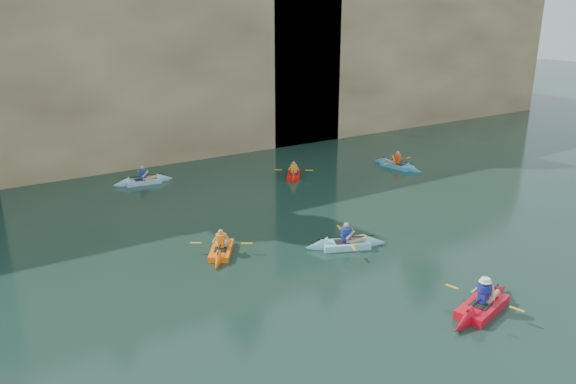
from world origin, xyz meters
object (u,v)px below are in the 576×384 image
kayaker_orange (221,249)px  kayaker_red_far (294,174)px  kayaker_ltblue_near (346,244)px  main_kayaker (482,306)px

kayaker_orange → kayaker_red_far: bearing=-14.4°
kayaker_orange → kayaker_red_far: 10.12m
kayaker_orange → kayaker_ltblue_near: bearing=-82.4°
kayaker_orange → kayaker_ltblue_near: size_ratio=0.92×
kayaker_orange → kayaker_red_far: size_ratio=1.10×
kayaker_ltblue_near → kayaker_red_far: bearing=91.6°
kayaker_ltblue_near → kayaker_red_far: size_ratio=1.19×
main_kayaker → kayaker_ltblue_near: size_ratio=1.15×
main_kayaker → kayaker_ltblue_near: 5.90m
kayaker_ltblue_near → main_kayaker: bearing=-62.0°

